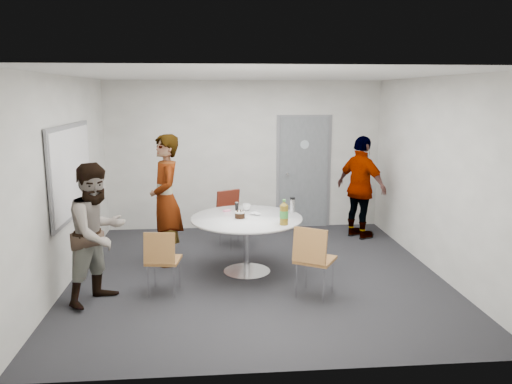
{
  "coord_description": "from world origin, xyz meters",
  "views": [
    {
      "loc": [
        -0.58,
        -6.56,
        2.47
      ],
      "look_at": [
        0.02,
        0.25,
        1.11
      ],
      "focal_mm": 35.0,
      "sensor_mm": 36.0,
      "label": 1
    }
  ],
  "objects": [
    {
      "name": "floor",
      "position": [
        0.0,
        0.0,
        0.0
      ],
      "size": [
        5.0,
        5.0,
        0.0
      ],
      "primitive_type": "plane",
      "color": "black",
      "rests_on": "ground"
    },
    {
      "name": "wall_right",
      "position": [
        2.5,
        0.0,
        1.35
      ],
      "size": [
        0.0,
        5.0,
        5.0
      ],
      "primitive_type": "plane",
      "rotation": [
        1.57,
        0.0,
        -1.57
      ],
      "color": "#BAB9B1",
      "rests_on": "floor"
    },
    {
      "name": "chair_far",
      "position": [
        -0.29,
        1.38,
        0.56
      ],
      "size": [
        0.6,
        0.62,
        0.91
      ],
      "rotation": [
        0.0,
        0.0,
        3.64
      ],
      "color": "#5C1E12",
      "rests_on": "floor"
    },
    {
      "name": "whiteboard",
      "position": [
        -2.46,
        0.2,
        1.45
      ],
      "size": [
        0.04,
        1.9,
        1.25
      ],
      "color": "gray",
      "rests_on": "wall_left"
    },
    {
      "name": "door",
      "position": [
        1.1,
        2.48,
        1.03
      ],
      "size": [
        1.02,
        0.17,
        2.12
      ],
      "color": "slate",
      "rests_on": "wall_back"
    },
    {
      "name": "person_left",
      "position": [
        -1.95,
        -0.74,
        0.84
      ],
      "size": [
        0.99,
        1.04,
        1.69
      ],
      "primitive_type": "imported",
      "rotation": [
        0.0,
        0.0,
        0.96
      ],
      "color": "white",
      "rests_on": "floor"
    },
    {
      "name": "person_right",
      "position": [
        1.95,
        1.65,
        0.88
      ],
      "size": [
        0.92,
        1.11,
        1.77
      ],
      "primitive_type": "imported",
      "rotation": [
        0.0,
        0.0,
        2.13
      ],
      "color": "black",
      "rests_on": "floor"
    },
    {
      "name": "wall_back",
      "position": [
        0.0,
        2.5,
        1.35
      ],
      "size": [
        5.0,
        0.0,
        5.0
      ],
      "primitive_type": "plane",
      "rotation": [
        1.57,
        0.0,
        0.0
      ],
      "color": "#BAB9B1",
      "rests_on": "floor"
    },
    {
      "name": "chair_near_left",
      "position": [
        -1.22,
        -0.64,
        0.5
      ],
      "size": [
        0.45,
        0.48,
        0.83
      ],
      "rotation": [
        0.0,
        0.0,
        -0.14
      ],
      "color": "brown",
      "rests_on": "floor"
    },
    {
      "name": "table",
      "position": [
        -0.1,
        0.06,
        0.69
      ],
      "size": [
        1.53,
        1.53,
        1.13
      ],
      "color": "white",
      "rests_on": "floor"
    },
    {
      "name": "ceiling",
      "position": [
        0.0,
        0.0,
        2.7
      ],
      "size": [
        5.0,
        5.0,
        0.0
      ],
      "primitive_type": "plane",
      "rotation": [
        3.14,
        0.0,
        0.0
      ],
      "color": "silver",
      "rests_on": "wall_back"
    },
    {
      "name": "person_main",
      "position": [
        -1.26,
        0.57,
        0.95
      ],
      "size": [
        0.6,
        0.78,
        1.9
      ],
      "primitive_type": "imported",
      "rotation": [
        0.0,
        0.0,
        -1.34
      ],
      "color": "#A5C6EA",
      "rests_on": "floor"
    },
    {
      "name": "chair_near_right",
      "position": [
        0.61,
        -0.89,
        0.56
      ],
      "size": [
        0.6,
        0.62,
        0.91
      ],
      "rotation": [
        0.0,
        0.0,
        -0.54
      ],
      "color": "brown",
      "rests_on": "floor"
    },
    {
      "name": "wall_left",
      "position": [
        -2.5,
        0.0,
        1.35
      ],
      "size": [
        0.0,
        5.0,
        5.0
      ],
      "primitive_type": "plane",
      "rotation": [
        1.57,
        0.0,
        1.57
      ],
      "color": "#BAB9B1",
      "rests_on": "floor"
    },
    {
      "name": "wall_front",
      "position": [
        0.0,
        -2.5,
        1.35
      ],
      "size": [
        5.0,
        0.0,
        5.0
      ],
      "primitive_type": "plane",
      "rotation": [
        -1.57,
        0.0,
        0.0
      ],
      "color": "#BAB9B1",
      "rests_on": "floor"
    }
  ]
}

